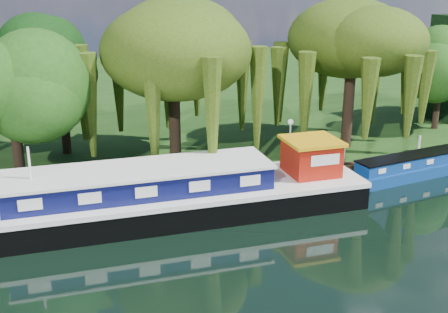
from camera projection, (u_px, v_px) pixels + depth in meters
ground at (401, 235)px, 25.62m from camera, size 120.00×120.00×0.00m
far_bank at (157, 94)px, 54.73m from camera, size 120.00×52.00×0.45m
dutch_barge at (168, 195)px, 27.40m from camera, size 20.64×7.42×4.26m
narrowboat at (409, 169)px, 32.75m from camera, size 10.28×1.91×1.49m
red_dinghy at (116, 226)px, 26.53m from camera, size 3.25×2.38×0.66m
willow_left at (173, 50)px, 32.33m from camera, size 7.71×7.71×9.24m
willow_right at (352, 51)px, 35.35m from camera, size 7.07×7.07×8.62m
tree_far_left at (11, 89)px, 27.87m from camera, size 4.97×4.97×8.01m
tree_far_mid at (60, 67)px, 34.24m from camera, size 4.89×4.89×8.00m
tree_far_right at (441, 68)px, 40.32m from camera, size 3.94×3.94×6.44m
lamppost at (290, 129)px, 34.09m from camera, size 0.36×0.36×2.56m
mooring_posts at (294, 164)px, 32.33m from camera, size 19.16×0.16×1.00m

